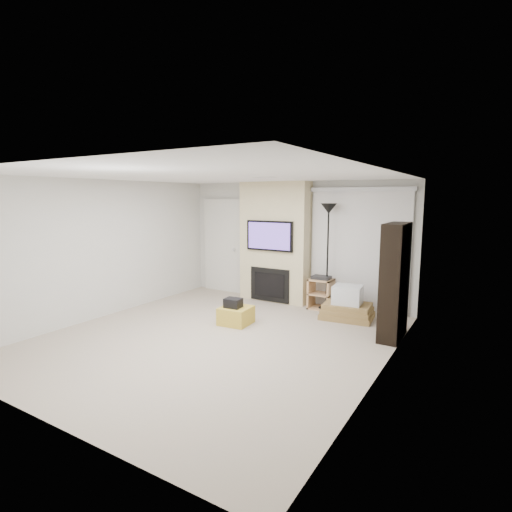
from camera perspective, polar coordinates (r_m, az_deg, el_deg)
The scene contains 16 objects.
floor at distance 6.39m, azimuth -5.68°, elevation -11.63°, with size 5.00×5.50×0.00m, color #B2A28E.
ceiling at distance 6.01m, azimuth -6.03°, elevation 11.37°, with size 5.00×5.50×0.00m, color white.
wall_back at distance 8.42m, azimuth 5.45°, elevation 1.99°, with size 5.00×2.50×0.00m, color silver.
wall_front at distance 4.25m, azimuth -28.74°, elevation -5.34°, with size 5.00×2.50×0.00m, color silver.
wall_left at distance 7.83m, azimuth -20.66°, elevation 1.00°, with size 5.50×2.50×0.00m, color silver.
wall_right at distance 5.01m, azimuth 17.71°, elevation -2.74°, with size 5.50×2.50×0.00m, color silver.
hvac_vent at distance 6.46m, azimuth 1.23°, elevation 11.18°, with size 0.35×0.18×0.01m, color silver.
ottoman at distance 7.01m, azimuth -2.88°, elevation -8.48°, with size 0.50×0.50×0.30m, color gold.
black_bag at distance 6.93m, azimuth -3.28°, elevation -6.70°, with size 0.28×0.22×0.16m, color black.
fireplace_wall at distance 8.39m, azimuth 2.67°, elevation 1.91°, with size 1.50×0.47×2.50m.
entry_door at distance 9.33m, azimuth -4.68°, elevation 1.42°, with size 1.02×0.11×2.14m.
vertical_blinds at distance 7.87m, azimuth 14.52°, elevation 1.49°, with size 1.98×0.10×2.37m.
floor_lamp at distance 7.75m, azimuth 10.29°, elevation 4.16°, with size 0.31×0.31×2.07m.
av_stand at distance 7.97m, azimuth 9.27°, elevation -5.05°, with size 0.45×0.38×0.66m.
box_stack at distance 7.47m, azimuth 12.91°, elevation -6.98°, with size 0.97×0.77×0.61m.
bookshelf at distance 6.50m, azimuth 19.18°, elevation -3.46°, with size 0.30×0.80×1.80m.
Camera 1 is at (3.61, -4.80, 2.18)m, focal length 28.00 mm.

